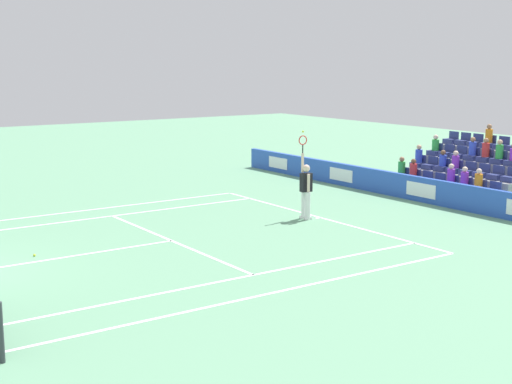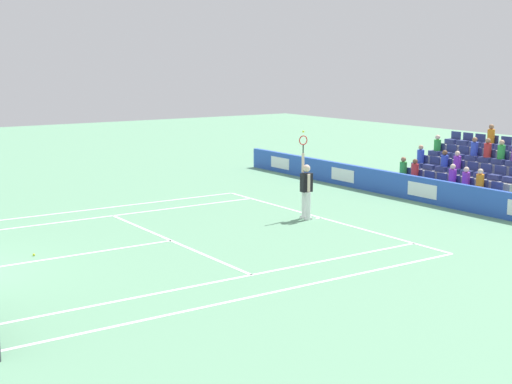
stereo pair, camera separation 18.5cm
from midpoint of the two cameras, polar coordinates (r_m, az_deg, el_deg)
line_baseline at (r=23.90m, az=4.85°, el=-2.00°), size 10.97×0.10×0.01m
line_service at (r=20.92m, az=-6.87°, el=-3.80°), size 8.23×0.10×0.01m
line_centre_service at (r=19.69m, az=-15.16°, el=-4.97°), size 0.10×6.40×0.01m
line_singles_sideline_left at (r=24.38m, az=-12.35°, el=-1.96°), size 0.10×11.89×0.01m
line_singles_sideline_right at (r=17.27m, az=-1.78°, el=-6.74°), size 0.10×11.89×0.01m
line_doubles_sideline_left at (r=25.63m, az=-13.52°, el=-1.42°), size 0.10×11.89×0.01m
line_doubles_sideline_right at (r=16.19m, az=0.88°, el=-7.91°), size 0.10×11.89×0.01m
line_centre_mark at (r=23.84m, az=4.66°, el=-2.03°), size 0.10×0.20×0.01m
sponsor_barrier at (r=27.07m, az=12.72°, el=0.18°), size 21.78×0.22×0.90m
tennis_player at (r=23.49m, az=3.69°, el=0.25°), size 0.52×0.38×2.85m
stadium_stand at (r=29.23m, az=16.62°, el=1.21°), size 4.96×3.80×2.62m
loose_tennis_ball at (r=20.01m, az=-17.19°, el=-4.74°), size 0.07×0.07×0.07m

